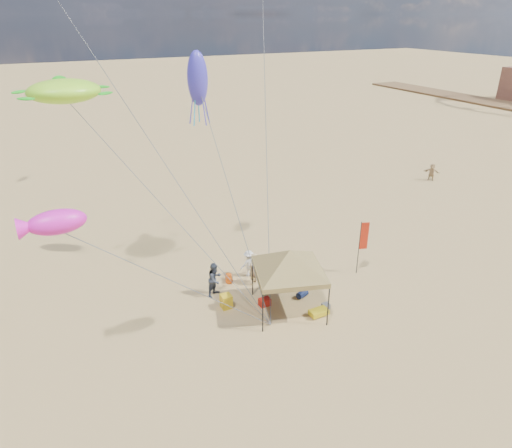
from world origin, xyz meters
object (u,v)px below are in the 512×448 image
at_px(person_near_a, 253,269).
at_px(person_near_c, 249,263).
at_px(cooler_blue, 295,270).
at_px(beach_cart, 319,312).
at_px(chair_yellow, 226,301).
at_px(person_near_b, 215,279).
at_px(chair_green, 305,276).
at_px(person_far_c, 432,172).
at_px(feather_flag, 363,239).
at_px(canopy_tent, 290,253).
at_px(cooler_red, 265,302).

height_order(person_near_a, person_near_c, person_near_a).
bearing_deg(person_near_a, cooler_blue, 143.17).
bearing_deg(beach_cart, chair_yellow, 144.72).
height_order(person_near_a, person_near_b, person_near_b).
bearing_deg(cooler_blue, person_near_a, 178.30).
bearing_deg(person_near_a, chair_green, 121.14).
height_order(chair_green, person_near_a, person_near_a).
bearing_deg(chair_green, chair_yellow, -177.06).
bearing_deg(chair_yellow, beach_cart, -35.28).
bearing_deg(cooler_blue, person_near_b, -179.82).
xyz_separation_m(person_near_b, person_far_c, (23.13, 7.98, -0.17)).
height_order(chair_green, chair_yellow, same).
relative_size(chair_green, beach_cart, 0.78).
xyz_separation_m(cooler_blue, chair_yellow, (-4.66, -1.28, 0.16)).
height_order(feather_flag, beach_cart, feather_flag).
xyz_separation_m(canopy_tent, person_near_a, (-0.48, 2.82, -2.21)).
distance_m(chair_yellow, person_near_a, 2.58).
bearing_deg(person_far_c, cooler_blue, -104.01).
distance_m(cooler_blue, beach_cart, 4.00).
height_order(cooler_red, person_near_b, person_near_b).
distance_m(beach_cart, person_near_b, 5.37).
relative_size(chair_green, person_near_a, 0.39).
bearing_deg(cooler_blue, chair_yellow, -164.61).
height_order(chair_yellow, person_near_a, person_near_a).
height_order(cooler_blue, chair_yellow, chair_yellow).
bearing_deg(canopy_tent, person_near_b, 134.09).
height_order(feather_flag, person_near_a, feather_flag).
relative_size(beach_cart, person_near_b, 0.50).
bearing_deg(chair_yellow, person_far_c, 21.82).
xyz_separation_m(chair_yellow, person_near_a, (2.13, 1.36, 0.54)).
bearing_deg(canopy_tent, feather_flag, 12.41).
relative_size(person_near_b, person_far_c, 1.24).
bearing_deg(chair_yellow, person_near_b, 91.94).
height_order(chair_yellow, person_near_b, person_near_b).
relative_size(chair_green, person_near_b, 0.39).
distance_m(feather_flag, person_near_b, 8.12).
distance_m(feather_flag, cooler_red, 6.39).
bearing_deg(cooler_blue, beach_cart, -104.81).
xyz_separation_m(feather_flag, person_near_c, (-5.57, 2.48, -1.32)).
relative_size(canopy_tent, person_near_c, 3.80).
bearing_deg(person_near_a, cooler_red, 44.21).
bearing_deg(chair_green, cooler_blue, 90.56).
bearing_deg(chair_yellow, canopy_tent, -29.34).
distance_m(cooler_blue, person_near_c, 2.62).
xyz_separation_m(person_near_a, person_near_b, (-2.17, -0.09, 0.01)).
bearing_deg(canopy_tent, beach_cart, -47.00).
bearing_deg(beach_cart, person_far_c, 31.30).
distance_m(person_near_b, person_far_c, 24.47).
xyz_separation_m(cooler_blue, person_near_b, (-4.71, -0.01, 0.71)).
xyz_separation_m(canopy_tent, feather_flag, (5.23, 1.15, -1.02)).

